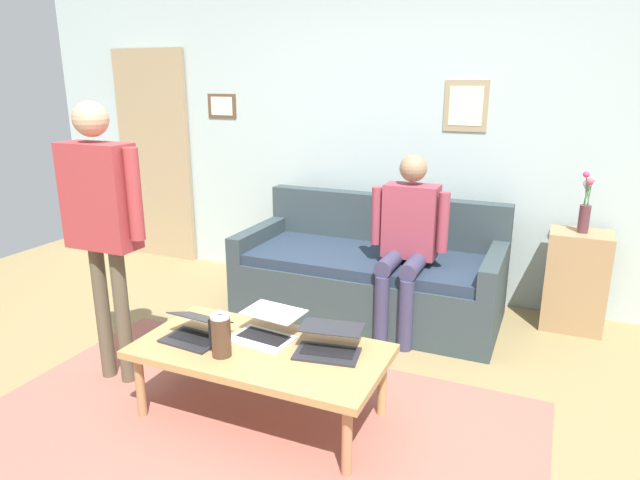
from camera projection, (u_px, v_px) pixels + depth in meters
ground_plane at (266, 415)px, 3.07m from camera, size 7.68×7.68×0.00m
area_rug at (253, 424)px, 2.99m from camera, size 2.95×1.72×0.01m
back_wall at (390, 132)px, 4.63m from camera, size 7.04×0.11×2.70m
interior_door at (155, 157)px, 5.56m from camera, size 0.82×0.09×2.05m
couch at (370, 276)px, 4.35m from camera, size 1.97×0.90×0.88m
coffee_table at (260, 355)px, 2.98m from camera, size 1.34×0.68×0.41m
laptop_left at (195, 332)px, 3.06m from camera, size 0.33×0.30×0.14m
laptop_center at (329, 344)px, 2.91m from camera, size 0.38×0.35×0.11m
laptop_right at (266, 329)px, 3.08m from camera, size 0.37×0.37×0.13m
french_press at (221, 335)px, 2.86m from camera, size 0.12×0.10×0.26m
side_shelf at (576, 281)px, 4.06m from camera, size 0.42×0.32×0.73m
flower_vase at (585, 207)px, 3.91m from camera, size 0.09×0.10×0.44m
person_standing at (101, 209)px, 3.16m from camera, size 0.58×0.19×1.67m
person_seated at (407, 235)px, 3.90m from camera, size 0.55×0.51×1.28m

